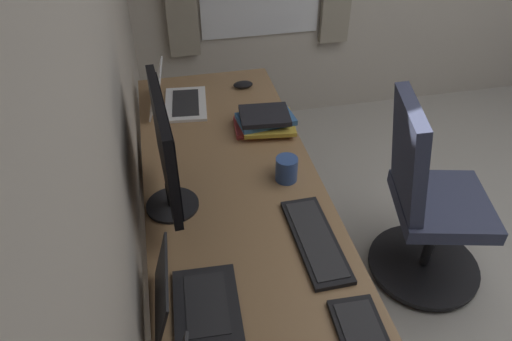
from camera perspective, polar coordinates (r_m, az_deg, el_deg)
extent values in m
cube|color=beige|center=(1.27, -19.18, 3.30)|extent=(4.76, 0.10, 2.60)
cube|color=#936D47|center=(1.82, -1.55, -6.03)|extent=(2.36, 0.71, 0.03)
cylinder|color=silver|center=(2.95, 0.08, 4.70)|extent=(0.05, 0.05, 0.70)
cylinder|color=silver|center=(2.91, -11.41, 3.25)|extent=(0.05, 0.05, 0.70)
cube|color=#936D47|center=(2.45, -4.45, -3.81)|extent=(0.40, 0.50, 0.69)
cube|color=silver|center=(2.48, 1.36, -2.99)|extent=(0.37, 0.01, 0.61)
cylinder|color=black|center=(1.88, -9.77, -4.02)|extent=(0.20, 0.20, 0.01)
cylinder|color=black|center=(1.84, -9.95, -2.73)|extent=(0.04, 0.04, 0.10)
cube|color=black|center=(1.70, -10.78, 3.11)|extent=(0.50, 0.06, 0.36)
cube|color=black|center=(1.70, -10.21, 3.16)|extent=(0.46, 0.04, 0.32)
cube|color=black|center=(1.55, -5.83, -15.48)|extent=(0.30, 0.21, 0.01)
cube|color=#262628|center=(1.54, -5.85, -15.29)|extent=(0.24, 0.14, 0.00)
cube|color=black|center=(1.48, -11.08, -13.66)|extent=(0.29, 0.07, 0.19)
cube|color=#19234C|center=(1.48, -11.08, -13.66)|extent=(0.26, 0.06, 0.16)
cube|color=white|center=(2.48, -8.26, 7.74)|extent=(0.34, 0.23, 0.01)
cube|color=#262628|center=(2.48, -8.28, 7.91)|extent=(0.27, 0.15, 0.00)
cube|color=white|center=(2.44, -11.68, 9.46)|extent=(0.33, 0.11, 0.18)
cube|color=#B2BCCC|center=(2.44, -11.68, 9.46)|extent=(0.29, 0.09, 0.15)
cube|color=black|center=(1.73, 7.01, -8.12)|extent=(0.42, 0.15, 0.02)
cube|color=#2D2D30|center=(1.72, 7.04, -7.86)|extent=(0.38, 0.12, 0.00)
ellipsoid|color=black|center=(2.61, -1.53, 10.06)|extent=(0.06, 0.10, 0.03)
cube|color=#B2383D|center=(2.28, 0.77, 5.26)|extent=(0.19, 0.27, 0.02)
cube|color=gold|center=(2.26, 1.41, 5.66)|extent=(0.26, 0.26, 0.02)
cube|color=#38669E|center=(2.25, 1.16, 6.07)|extent=(0.18, 0.27, 0.03)
cube|color=black|center=(2.23, 1.02, 6.49)|extent=(0.20, 0.24, 0.02)
cylinder|color=#335193|center=(1.95, 3.61, 0.17)|extent=(0.09, 0.09, 0.10)
torus|color=#335193|center=(1.99, 3.19, 1.28)|extent=(0.06, 0.01, 0.06)
cube|color=#383D56|center=(2.42, 21.05, -3.80)|extent=(0.52, 0.51, 0.07)
cube|color=#383D56|center=(2.18, 17.55, 1.72)|extent=(0.42, 0.22, 0.50)
cylinder|color=black|center=(2.56, 19.96, -7.42)|extent=(0.05, 0.05, 0.37)
cylinder|color=black|center=(2.71, 19.04, -10.43)|extent=(0.56, 0.56, 0.03)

